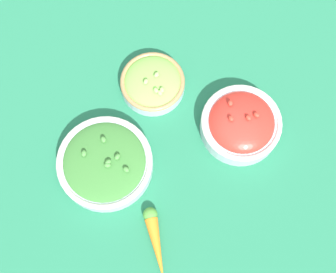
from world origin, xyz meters
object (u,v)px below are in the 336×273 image
(loose_carrot, at_px, (156,242))
(bowl_lettuce, at_px, (153,83))
(bowl_cherry_tomatoes, at_px, (241,124))
(bowl_broccoli, at_px, (105,163))

(loose_carrot, bearing_deg, bowl_lettuce, 169.35)
(bowl_cherry_tomatoes, relative_size, bowl_broccoli, 0.86)
(bowl_cherry_tomatoes, height_order, loose_carrot, bowl_cherry_tomatoes)
(bowl_lettuce, xyz_separation_m, bowl_broccoli, (0.22, 0.04, 0.00))
(bowl_lettuce, xyz_separation_m, bowl_cherry_tomatoes, (-0.04, 0.23, 0.01))
(bowl_broccoli, bearing_deg, loose_carrot, 71.31)
(bowl_broccoli, relative_size, loose_carrot, 1.58)
(bowl_lettuce, height_order, bowl_cherry_tomatoes, bowl_cherry_tomatoes)
(bowl_lettuce, xyz_separation_m, loose_carrot, (0.29, 0.24, -0.01))
(loose_carrot, bearing_deg, bowl_cherry_tomatoes, 131.46)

